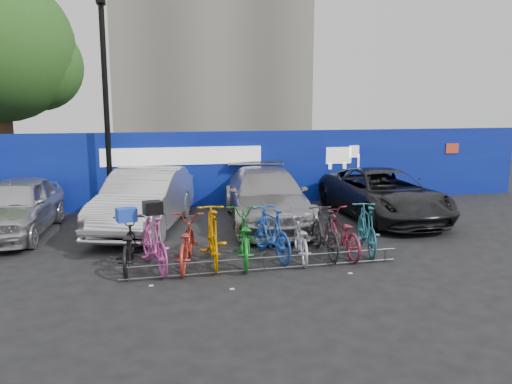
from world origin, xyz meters
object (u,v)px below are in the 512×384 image
object	(u,v)px
bike_5	(271,233)
bike_9	(366,228)
car_0	(15,206)
bike_7	(325,232)
bike_8	(341,233)
bike_4	(244,237)
tree	(7,52)
car_1	(145,200)
bike_0	(128,245)
bike_1	(154,242)
car_3	(383,194)
lamppost	(106,103)
bike_rack	(265,263)
bike_6	(300,239)
car_2	(266,197)
bike_2	(186,242)
bike_3	(213,236)

from	to	relation	value
bike_5	bike_9	bearing A→B (deg)	168.78
car_0	bike_7	distance (m)	7.74
bike_8	bike_4	bearing A→B (deg)	0.40
tree	car_1	bearing A→B (deg)	-55.73
tree	bike_9	world-z (taller)	tree
bike_0	bike_1	xyz separation A→B (m)	(0.51, -0.18, 0.08)
car_3	bike_1	distance (m)	7.27
car_1	bike_9	world-z (taller)	car_1
car_0	bike_0	bearing A→B (deg)	-45.05
lamppost	bike_9	distance (m)	8.23
bike_4	bike_8	world-z (taller)	bike_4
bike_rack	bike_6	size ratio (longest dim) A/B	3.30
car_0	car_3	bearing A→B (deg)	2.71
car_1	bike_8	world-z (taller)	car_1
car_3	bike_9	bearing A→B (deg)	-122.42
bike_1	bike_9	distance (m)	4.62
tree	car_1	distance (m)	9.13
bike_7	bike_9	xyz separation A→B (m)	(1.00, 0.05, 0.01)
tree	bike_0	xyz separation A→B (m)	(4.16, -9.85, -4.58)
bike_5	bike_7	bearing A→B (deg)	164.88
car_3	bike_8	distance (m)	3.96
bike_6	bike_1	bearing A→B (deg)	9.12
car_2	bike_2	distance (m)	4.12
bike_7	bike_4	bearing A→B (deg)	3.22
bike_rack	bike_1	distance (m)	2.23
bike_1	bike_9	size ratio (longest dim) A/B	1.03
bike_1	bike_7	distance (m)	3.62
bike_2	bike_6	xyz separation A→B (m)	(2.40, -0.06, -0.06)
lamppost	bike_7	world-z (taller)	lamppost
bike_rack	bike_0	size ratio (longest dim) A/B	3.04
car_1	bike_2	size ratio (longest dim) A/B	2.50
tree	bike_1	world-z (taller)	tree
bike_3	bike_9	bearing A→B (deg)	-175.77
bike_0	bike_5	bearing A→B (deg)	-176.11
car_0	bike_4	world-z (taller)	car_0
car_0	lamppost	bearing A→B (deg)	44.87
bike_5	bike_8	world-z (taller)	bike_5
bike_1	bike_3	bearing A→B (deg)	171.12
car_1	bike_8	bearing A→B (deg)	-21.19
car_2	bike_2	xyz separation A→B (m)	(-2.51, -3.26, -0.24)
bike_1	bike_4	distance (m)	1.83
bike_0	bike_1	distance (m)	0.55
bike_rack	bike_7	xyz separation A→B (m)	(1.51, 0.69, 0.38)
bike_4	bike_5	distance (m)	0.64
car_2	bike_5	distance (m)	3.20
lamppost	bike_3	bearing A→B (deg)	-66.71
car_1	car_3	xyz separation A→B (m)	(6.68, -0.23, -0.09)
car_0	bike_2	size ratio (longest dim) A/B	2.23
tree	bike_rack	size ratio (longest dim) A/B	1.39
bike_1	bike_9	world-z (taller)	bike_1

